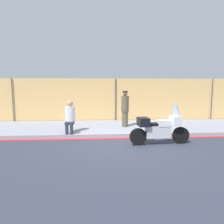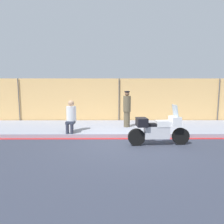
{
  "view_description": "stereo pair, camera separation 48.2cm",
  "coord_description": "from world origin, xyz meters",
  "views": [
    {
      "loc": [
        -0.95,
        -7.04,
        2.08
      ],
      "look_at": [
        -0.42,
        0.94,
        1.07
      ],
      "focal_mm": 32.0,
      "sensor_mm": 36.0,
      "label": 1
    },
    {
      "loc": [
        -0.47,
        -7.06,
        2.08
      ],
      "look_at": [
        -0.42,
        0.94,
        1.07
      ],
      "focal_mm": 32.0,
      "sensor_mm": 36.0,
      "label": 2
    }
  ],
  "objects": [
    {
      "name": "officer_standing",
      "position": [
        0.3,
        2.39,
        1.04
      ],
      "size": [
        0.36,
        0.36,
        1.72
      ],
      "color": "brown",
      "rests_on": "sidewalk"
    },
    {
      "name": "storefront_fence",
      "position": [
        0.0,
        4.37,
        1.27
      ],
      "size": [
        40.15,
        0.17,
        2.55
      ],
      "color": "#E5B26B",
      "rests_on": "ground_plane"
    },
    {
      "name": "ground_plane",
      "position": [
        0.0,
        0.0,
        0.0
      ],
      "size": [
        120.0,
        120.0,
        0.0
      ],
      "primitive_type": "plane",
      "color": "#333847"
    },
    {
      "name": "person_seated_on_curb",
      "position": [
        -2.16,
        1.34,
        0.91
      ],
      "size": [
        0.41,
        0.71,
        1.35
      ],
      "color": "#2D3342",
      "rests_on": "sidewalk"
    },
    {
      "name": "sidewalk",
      "position": [
        0.0,
        2.57,
        0.08
      ],
      "size": [
        42.26,
        3.42,
        0.16
      ],
      "color": "#8E93A3",
      "rests_on": "ground_plane"
    },
    {
      "name": "motorcycle",
      "position": [
        1.23,
        -0.1,
        0.58
      ],
      "size": [
        2.23,
        0.6,
        1.45
      ],
      "rotation": [
        0.0,
        0.0,
        0.07
      ],
      "color": "black",
      "rests_on": "ground_plane"
    },
    {
      "name": "curb_paint_stripe",
      "position": [
        0.0,
        0.77,
        0.0
      ],
      "size": [
        42.26,
        0.18,
        0.01
      ],
      "color": "red",
      "rests_on": "ground_plane"
    }
  ]
}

